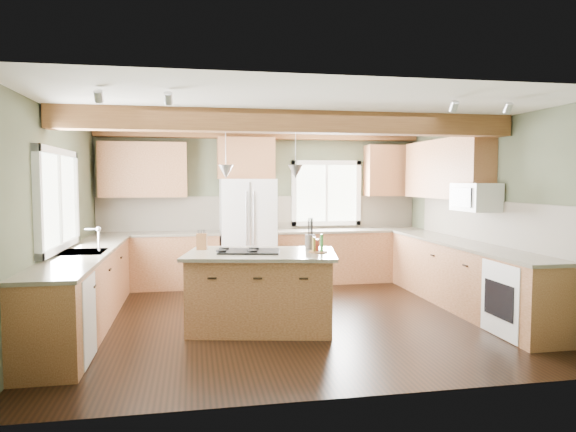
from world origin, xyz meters
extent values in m
plane|color=black|center=(0.00, 0.00, 0.00)|extent=(5.60, 5.60, 0.00)
plane|color=silver|center=(0.00, 0.00, 2.60)|extent=(5.60, 5.60, 0.00)
plane|color=#414531|center=(0.00, 2.50, 1.30)|extent=(5.60, 0.00, 5.60)
plane|color=#414531|center=(-2.80, 0.00, 1.30)|extent=(0.00, 5.00, 5.00)
plane|color=#414531|center=(2.80, 0.00, 1.30)|extent=(0.00, 5.00, 5.00)
cube|color=#5B331A|center=(0.00, -0.38, 2.47)|extent=(5.55, 0.26, 0.26)
cube|color=#5B331A|center=(0.00, 2.40, 2.54)|extent=(5.55, 0.20, 0.10)
cube|color=brown|center=(0.00, 2.48, 1.21)|extent=(5.58, 0.03, 0.58)
cube|color=brown|center=(2.78, 0.05, 1.21)|extent=(0.03, 3.70, 0.58)
cube|color=brown|center=(-1.79, 2.20, 0.44)|extent=(2.02, 0.60, 0.88)
cube|color=#443C32|center=(-1.79, 2.20, 0.90)|extent=(2.06, 0.64, 0.04)
cube|color=brown|center=(1.49, 2.20, 0.44)|extent=(2.62, 0.60, 0.88)
cube|color=#443C32|center=(1.49, 2.20, 0.90)|extent=(2.66, 0.64, 0.04)
cube|color=brown|center=(-2.50, 0.05, 0.44)|extent=(0.60, 3.70, 0.88)
cube|color=#443C32|center=(-2.50, 0.05, 0.90)|extent=(0.64, 3.74, 0.04)
cube|color=brown|center=(2.50, 0.05, 0.44)|extent=(0.60, 3.70, 0.88)
cube|color=#443C32|center=(2.50, 0.05, 0.90)|extent=(0.64, 3.74, 0.04)
cube|color=brown|center=(-1.99, 2.33, 1.95)|extent=(1.40, 0.35, 0.90)
cube|color=brown|center=(-0.30, 2.33, 2.15)|extent=(0.96, 0.35, 0.70)
cube|color=brown|center=(2.62, 0.90, 1.95)|extent=(0.35, 2.20, 0.90)
cube|color=brown|center=(2.30, 2.33, 1.95)|extent=(0.90, 0.35, 0.90)
cube|color=white|center=(-2.78, 0.05, 1.55)|extent=(0.04, 1.60, 1.05)
cube|color=white|center=(1.15, 2.48, 1.55)|extent=(1.10, 0.04, 1.00)
cube|color=#262628|center=(-2.50, 0.05, 0.91)|extent=(0.50, 0.65, 0.03)
cylinder|color=#B2B2B7|center=(-2.32, 0.05, 1.05)|extent=(0.02, 0.02, 0.28)
cube|color=white|center=(-2.49, -1.25, 0.43)|extent=(0.60, 0.60, 0.84)
cube|color=white|center=(2.49, -1.25, 0.43)|extent=(0.60, 0.72, 0.84)
cube|color=white|center=(2.58, -0.05, 1.55)|extent=(0.40, 0.70, 0.38)
cone|color=#B2B2B7|center=(-0.80, -0.29, 1.88)|extent=(0.18, 0.18, 0.16)
cone|color=#B2B2B7|center=(0.00, -0.46, 1.88)|extent=(0.18, 0.18, 0.16)
cube|color=white|center=(-0.30, 2.12, 0.90)|extent=(0.90, 0.74, 1.80)
cube|color=brown|center=(-0.40, -0.38, 0.44)|extent=(1.82, 1.32, 0.88)
cube|color=#443C32|center=(-0.40, -0.38, 0.90)|extent=(1.95, 1.45, 0.04)
cube|color=black|center=(-0.53, -0.35, 0.93)|extent=(0.80, 0.61, 0.02)
cube|color=brown|center=(-1.09, -0.03, 1.02)|extent=(0.14, 0.11, 0.20)
cylinder|color=#403833|center=(0.25, -0.20, 1.01)|extent=(0.13, 0.13, 0.18)
camera|label=1|loc=(-1.19, -6.42, 1.78)|focal=32.00mm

